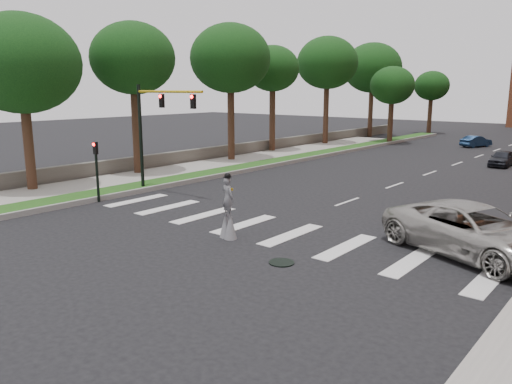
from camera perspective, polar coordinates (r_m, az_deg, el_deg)
name	(u,v)px	position (r m, az deg, el deg)	size (l,w,h in m)	color
ground_plane	(252,235)	(20.81, -0.44, -4.90)	(160.00, 160.00, 0.00)	black
grass_median	(298,158)	(43.24, 4.84, 3.93)	(2.00, 60.00, 0.25)	#1B4614
median_curb	(308,159)	(42.66, 6.01, 3.82)	(0.20, 60.00, 0.28)	gray
sidewalk_left	(189,169)	(37.67, -7.67, 2.65)	(4.00, 60.00, 0.18)	gray
stone_wall	(263,146)	(48.04, 0.79, 5.25)	(0.50, 56.00, 1.10)	#534F47
manhole	(282,263)	(17.54, 2.94, -8.05)	(0.90, 0.90, 0.04)	black
traffic_signal	(153,121)	(29.11, -11.64, 7.93)	(5.30, 0.23, 6.20)	black
secondary_signal	(97,166)	(27.71, -17.75, 2.85)	(0.25, 0.21, 3.23)	black
stilt_performer	(228,214)	(20.12, -3.22, -2.48)	(0.83, 0.59, 2.70)	#362115
suv_crossing	(474,231)	(19.60, 23.69, -4.11)	(3.11, 6.75, 1.88)	#AFADA5
car_near	(502,158)	(43.60, 26.33, 3.48)	(1.47, 3.66, 1.25)	black
car_mid	(476,141)	(56.96, 23.85, 5.31)	(1.25, 3.59, 1.18)	#152A49
tree_0	(21,64)	(31.73, -25.26, 13.09)	(6.59, 6.59, 10.14)	#362115
tree_1	(133,59)	(35.71, -13.89, 14.54)	(5.69, 5.69, 10.40)	#362115
tree_2	(230,59)	(41.59, -2.94, 14.97)	(6.51, 6.51, 11.14)	#362115
tree_3	(273,69)	(47.67, 1.91, 13.83)	(4.98, 4.98, 9.93)	#362115
tree_4	(327,63)	(54.65, 8.15, 14.37)	(6.44, 6.44, 11.38)	#362115
tree_5	(373,68)	(65.03, 13.17, 13.63)	(7.17, 7.17, 11.55)	#362115
tree_6	(392,86)	(57.10, 15.31, 11.62)	(4.78, 4.78, 8.36)	#362115
tree_7	(432,86)	(71.53, 19.45, 11.33)	(4.54, 4.54, 8.29)	#362115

